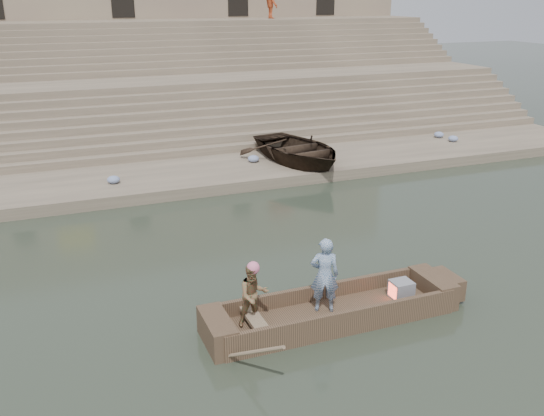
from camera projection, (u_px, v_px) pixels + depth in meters
ground at (349, 254)px, 16.10m from camera, size 120.00×120.00×0.00m
lower_landing at (250, 170)px, 23.03m from camera, size 32.00×4.00×0.40m
mid_landing at (198, 107)px, 29.19m from camera, size 32.00×3.00×2.80m
upper_landing at (166, 66)px, 34.91m from camera, size 32.00×3.00×5.20m
ghat_steps at (189, 93)px, 30.53m from camera, size 32.00×11.00×5.20m
building_wall at (150, 11)px, 37.39m from camera, size 32.00×5.07×11.20m
main_rowboat at (332, 316)px, 12.76m from camera, size 5.00×1.30×0.22m
rowboat_trim at (341, 306)px, 12.76m from camera, size 6.04×2.63×2.00m
standing_man at (325, 275)px, 12.51m from camera, size 0.71×0.59×1.66m
rowing_man at (254, 295)px, 12.02m from camera, size 0.65×0.51×1.33m
television at (401, 290)px, 13.24m from camera, size 0.46×0.42×0.40m
beached_rowboat at (298, 149)px, 23.22m from camera, size 4.18×5.35×1.01m
pedestrian at (272, 2)px, 35.68m from camera, size 0.79×1.28×1.91m
cloth_bundles at (326, 153)px, 24.23m from camera, size 15.37×2.20×0.26m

